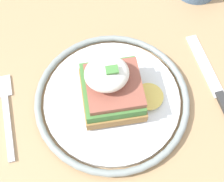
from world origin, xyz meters
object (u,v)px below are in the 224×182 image
at_px(plate, 112,99).
at_px(fork, 7,111).
at_px(sandwich, 112,87).
at_px(knife, 219,94).

bearing_deg(plate, fork, 176.92).
distance_m(plate, fork, 0.16).
bearing_deg(plate, sandwich, 113.09).
relative_size(plate, fork, 1.65).
bearing_deg(knife, sandwich, 174.30).
height_order(fork, knife, knife).
relative_size(plate, sandwich, 1.96).
distance_m(fork, knife, 0.32).
relative_size(sandwich, knife, 0.60).
bearing_deg(sandwich, plate, -66.91).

